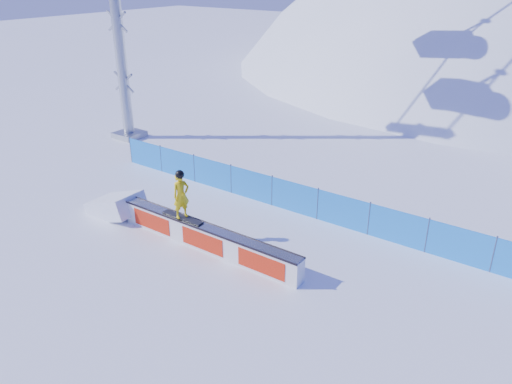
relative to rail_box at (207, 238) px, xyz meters
The scene contains 6 objects.
ground 2.96m from the rail_box, 10.10° to the right, with size 160.00×160.00×0.00m, color white.
snow_hill 45.48m from the rail_box, 86.03° to the left, with size 64.00×64.00×64.00m.
safety_fence 4.92m from the rail_box, 54.14° to the left, with size 22.05×0.05×1.30m.
rail_box is the anchor object (origin of this frame).
snow_ramp 4.48m from the rail_box, behind, with size 2.03×1.35×0.76m, color white, non-canonical shape.
snowboarder 1.64m from the rail_box, behind, with size 1.63×0.67×1.70m.
Camera 1 is at (6.67, -10.07, 8.51)m, focal length 35.00 mm.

